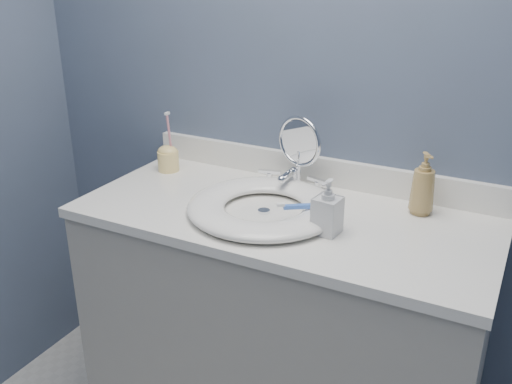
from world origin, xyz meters
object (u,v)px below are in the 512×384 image
Objects in this scene: makeup_mirror at (299,150)px; soap_bottle_clear at (328,207)px; soap_bottle_amber at (423,184)px; toothbrush_holder at (168,157)px.

makeup_mirror is 0.32m from soap_bottle_clear.
soap_bottle_amber is 0.87× the size of toothbrush_holder.
soap_bottle_amber is at bearing 57.91° from soap_bottle_clear.
soap_bottle_clear is at bearing -165.34° from soap_bottle_amber.
makeup_mirror is 1.59× the size of soap_bottle_clear.
toothbrush_holder is (-0.86, -0.04, -0.04)m from soap_bottle_amber.
makeup_mirror is 1.32× the size of soap_bottle_amber.
soap_bottle_clear is 0.69m from toothbrush_holder.
soap_bottle_amber reaches higher than soap_bottle_clear.
makeup_mirror reaches higher than toothbrush_holder.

